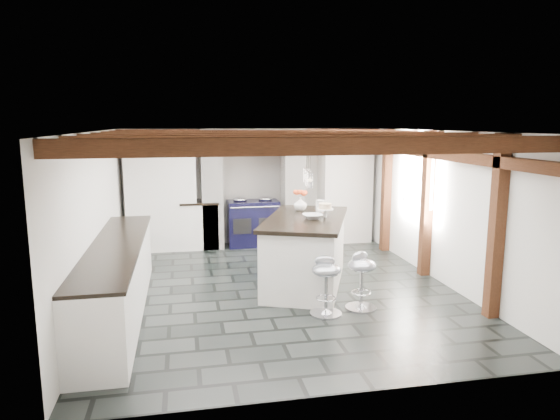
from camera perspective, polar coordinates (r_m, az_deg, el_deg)
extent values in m
plane|color=black|center=(7.49, -0.16, -8.87)|extent=(6.00, 6.00, 0.00)
plane|color=silver|center=(10.13, -3.40, 2.77)|extent=(5.00, 0.00, 5.00)
plane|color=silver|center=(7.16, -20.21, -0.85)|extent=(0.00, 6.00, 6.00)
plane|color=silver|center=(8.05, 17.59, 0.44)|extent=(0.00, 6.00, 6.00)
plane|color=white|center=(7.08, -0.17, 9.02)|extent=(6.00, 6.00, 0.00)
cube|color=white|center=(9.78, -7.80, 1.25)|extent=(0.40, 0.60, 1.90)
cube|color=white|center=(10.00, 1.40, 1.53)|extent=(0.40, 0.60, 1.90)
cube|color=brown|center=(9.76, -3.21, 7.45)|extent=(2.10, 0.65, 0.18)
cube|color=white|center=(9.75, -3.22, 8.36)|extent=(2.00, 0.60, 0.31)
cube|color=black|center=(9.44, -2.94, 7.73)|extent=(1.00, 0.03, 0.22)
cube|color=silver|center=(9.42, -2.93, 7.73)|extent=(0.90, 0.01, 0.14)
cube|color=white|center=(9.77, -13.37, 1.36)|extent=(1.30, 0.58, 2.00)
cube|color=white|center=(10.28, 7.40, 1.97)|extent=(1.00, 0.58, 2.00)
cube|color=white|center=(6.71, -18.08, -7.68)|extent=(0.60, 3.80, 0.88)
cube|color=black|center=(6.59, -18.30, -3.87)|extent=(0.64, 3.80, 0.04)
cube|color=white|center=(9.86, -9.18, -1.72)|extent=(0.70, 0.60, 0.88)
cube|color=black|center=(9.78, -9.25, 0.92)|extent=(0.74, 0.64, 0.04)
cube|color=brown|center=(7.92, 17.39, 6.13)|extent=(0.15, 5.80, 0.14)
plane|color=white|center=(8.51, 15.69, 3.75)|extent=(0.00, 0.90, 0.90)
cube|color=brown|center=(4.56, 6.09, 7.28)|extent=(5.00, 0.16, 0.16)
cube|color=brown|center=(5.40, 3.36, 7.73)|extent=(5.00, 0.16, 0.16)
cube|color=brown|center=(6.24, 1.35, 8.05)|extent=(5.00, 0.16, 0.16)
cube|color=brown|center=(7.09, -0.17, 8.29)|extent=(5.00, 0.16, 0.16)
cube|color=brown|center=(7.94, -1.37, 8.47)|extent=(5.00, 0.16, 0.16)
cube|color=brown|center=(8.79, -2.34, 8.61)|extent=(5.00, 0.16, 0.16)
cube|color=brown|center=(9.65, -3.14, 8.73)|extent=(5.00, 0.16, 0.16)
cube|color=brown|center=(6.67, 23.54, -1.84)|extent=(0.15, 0.15, 2.30)
cube|color=brown|center=(8.18, 16.43, 0.65)|extent=(0.15, 0.15, 2.30)
cube|color=brown|center=(9.61, 12.06, 2.18)|extent=(0.15, 0.15, 2.30)
cylinder|color=black|center=(7.15, 3.47, 6.04)|extent=(0.01, 0.01, 0.56)
cylinder|color=white|center=(7.18, 3.44, 3.41)|extent=(0.09, 0.09, 0.22)
cylinder|color=black|center=(7.45, 3.26, 6.20)|extent=(0.01, 0.01, 0.56)
cylinder|color=white|center=(7.48, 3.24, 3.68)|extent=(0.09, 0.09, 0.22)
cylinder|color=black|center=(7.76, 3.07, 6.35)|extent=(0.01, 0.01, 0.56)
cylinder|color=white|center=(7.78, 3.05, 3.93)|extent=(0.09, 0.09, 0.22)
cube|color=black|center=(9.93, -3.11, -1.47)|extent=(1.00, 0.60, 0.90)
ellipsoid|color=silver|center=(9.81, -4.58, 1.22)|extent=(0.28, 0.28, 0.11)
ellipsoid|color=silver|center=(9.88, -1.70, 1.31)|extent=(0.28, 0.28, 0.11)
cylinder|color=silver|center=(9.55, -2.86, 0.33)|extent=(0.95, 0.03, 0.03)
cube|color=black|center=(9.60, -4.33, -1.88)|extent=(0.35, 0.02, 0.30)
cube|color=black|center=(9.67, -1.39, -1.76)|extent=(0.35, 0.02, 0.30)
cube|color=white|center=(7.50, 2.94, -4.93)|extent=(1.68, 2.24, 0.98)
cube|color=black|center=(7.38, 2.98, -1.04)|extent=(1.79, 2.35, 0.06)
imported|color=white|center=(7.93, 2.33, 0.72)|extent=(0.27, 0.27, 0.21)
ellipsoid|color=#E14C1F|center=(7.90, 2.34, 1.96)|extent=(0.22, 0.22, 0.13)
cylinder|color=white|center=(7.72, 4.61, 0.40)|extent=(0.13, 0.13, 0.20)
imported|color=white|center=(7.25, 3.74, -0.74)|extent=(0.38, 0.38, 0.07)
cylinder|color=white|center=(7.39, 5.18, -0.40)|extent=(0.06, 0.06, 0.11)
cylinder|color=white|center=(7.38, 5.19, 0.09)|extent=(0.25, 0.25, 0.02)
cylinder|color=#CEB08A|center=(7.37, 5.20, 0.46)|extent=(0.19, 0.19, 0.08)
cylinder|color=silver|center=(6.77, 9.21, -10.97)|extent=(0.41, 0.41, 0.03)
cone|color=silver|center=(6.76, 9.22, -10.64)|extent=(0.19, 0.19, 0.07)
cylinder|color=silver|center=(6.67, 9.28, -8.63)|extent=(0.05, 0.05, 0.51)
torus|color=silver|center=(6.70, 9.26, -9.30)|extent=(0.26, 0.26, 0.02)
ellipsoid|color=#969AA4|center=(6.59, 9.35, -6.26)|extent=(0.48, 0.48, 0.17)
ellipsoid|color=#969AA4|center=(6.63, 8.85, -5.31)|extent=(0.28, 0.19, 0.14)
cylinder|color=silver|center=(6.52, 5.24, -11.70)|extent=(0.41, 0.41, 0.03)
cone|color=silver|center=(6.51, 5.25, -11.36)|extent=(0.18, 0.18, 0.07)
cylinder|color=silver|center=(6.42, 5.28, -9.29)|extent=(0.05, 0.05, 0.51)
torus|color=silver|center=(6.45, 5.27, -9.99)|extent=(0.26, 0.26, 0.02)
ellipsoid|color=#969AA4|center=(6.33, 5.33, -6.84)|extent=(0.47, 0.47, 0.17)
ellipsoid|color=#969AA4|center=(6.40, 5.39, -5.81)|extent=(0.28, 0.18, 0.14)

